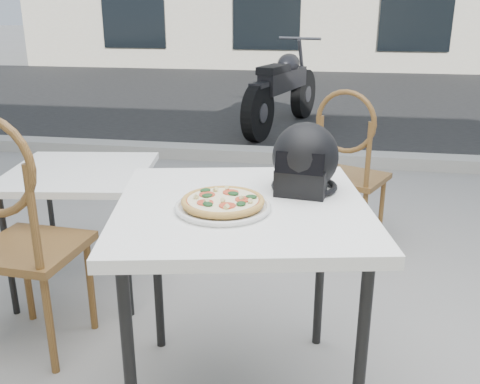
% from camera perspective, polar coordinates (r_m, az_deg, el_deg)
% --- Properties ---
extents(ground, '(80.00, 80.00, 0.00)m').
position_cam_1_polar(ground, '(2.66, 9.82, -15.09)').
color(ground, gray).
rests_on(ground, ground).
extents(street_asphalt, '(30.00, 8.00, 0.00)m').
position_cam_1_polar(street_asphalt, '(9.32, 10.21, 9.75)').
color(street_asphalt, black).
rests_on(street_asphalt, ground).
extents(curb, '(30.00, 0.25, 0.12)m').
position_cam_1_polar(curb, '(5.39, 10.14, 3.59)').
color(curb, '#9E9C94').
rests_on(curb, ground).
extents(cafe_table_main, '(1.03, 1.03, 0.83)m').
position_cam_1_polar(cafe_table_main, '(1.90, 0.21, -3.31)').
color(cafe_table_main, white).
rests_on(cafe_table_main, ground).
extents(plate, '(0.40, 0.40, 0.02)m').
position_cam_1_polar(plate, '(1.81, -1.83, -1.62)').
color(plate, silver).
rests_on(plate, cafe_table_main).
extents(pizza, '(0.31, 0.31, 0.04)m').
position_cam_1_polar(pizza, '(1.80, -1.83, -0.96)').
color(pizza, gold).
rests_on(pizza, plate).
extents(helmet, '(0.28, 0.29, 0.25)m').
position_cam_1_polar(helmet, '(1.99, 6.93, 3.30)').
color(helmet, black).
rests_on(helmet, cafe_table_main).
extents(cafe_chair_main, '(0.52, 0.52, 1.03)m').
position_cam_1_polar(cafe_chair_main, '(3.40, 11.54, 3.24)').
color(cafe_chair_main, brown).
rests_on(cafe_chair_main, ground).
extents(cafe_table_side, '(0.81, 0.81, 0.68)m').
position_cam_1_polar(cafe_table_side, '(2.93, -16.71, 1.15)').
color(cafe_table_side, white).
rests_on(cafe_table_side, ground).
extents(cafe_chair_side, '(0.46, 0.46, 1.12)m').
position_cam_1_polar(cafe_chair_side, '(2.41, -22.93, -3.36)').
color(cafe_chair_side, brown).
rests_on(cafe_chair_side, ground).
extents(motorcycle, '(0.81, 2.17, 1.10)m').
position_cam_1_polar(motorcycle, '(6.87, 4.64, 10.78)').
color(motorcycle, black).
rests_on(motorcycle, street_asphalt).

